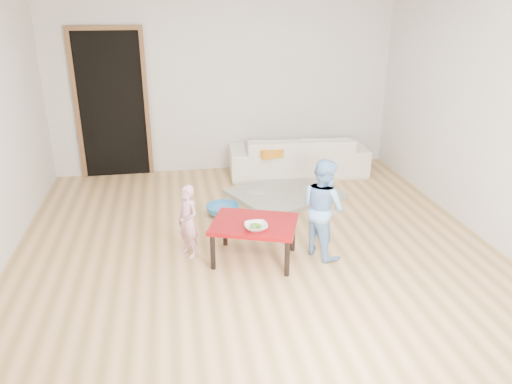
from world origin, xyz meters
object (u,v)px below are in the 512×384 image
object	(u,v)px
sofa	(298,155)
basin	(223,210)
bowl	(256,227)
child_pink	(188,222)
child_blue	(323,208)
red_table	(254,241)

from	to	relation	value
sofa	basin	size ratio (longest dim) A/B	4.98
bowl	child_pink	size ratio (longest dim) A/B	0.29
bowl	child_blue	bearing A→B (deg)	12.96
bowl	red_table	bearing A→B (deg)	86.32
sofa	bowl	bearing A→B (deg)	71.41
basin	sofa	bearing A→B (deg)	45.91
child_pink	child_blue	bearing A→B (deg)	48.32
child_blue	sofa	bearing A→B (deg)	-34.19
child_pink	sofa	bearing A→B (deg)	109.21
child_blue	basin	bearing A→B (deg)	12.56
bowl	basin	xyz separation A→B (m)	(-0.18, 1.30, -0.37)
basin	bowl	bearing A→B (deg)	-82.10
sofa	child_pink	size ratio (longest dim) A/B	2.63
child_pink	basin	xyz separation A→B (m)	(0.45, 0.95, -0.32)
bowl	child_blue	xyz separation A→B (m)	(0.71, 0.16, 0.07)
sofa	child_pink	bearing A→B (deg)	56.69
child_pink	basin	distance (m)	1.09
sofa	red_table	world-z (taller)	sofa
bowl	child_blue	distance (m)	0.73
child_blue	child_pink	bearing A→B (deg)	56.36
bowl	basin	size ratio (longest dim) A/B	0.55
red_table	bowl	size ratio (longest dim) A/B	3.72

